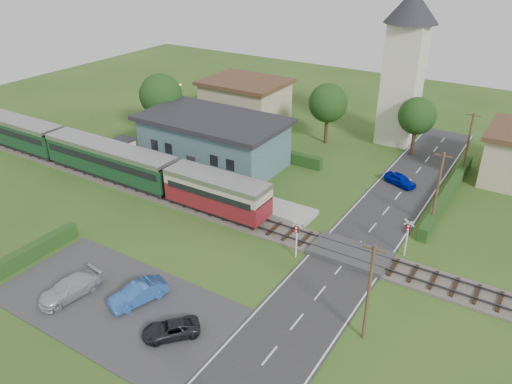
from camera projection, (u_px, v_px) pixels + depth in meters
The scene contains 30 objects.
ground at pixel (232, 232), 42.82m from camera, with size 120.00×120.00×0.00m, color #2D4C19.
railway_track at pixel (245, 221), 44.27m from camera, with size 76.00×3.20×0.49m.
road at pixel (340, 268), 38.08m from camera, with size 6.00×70.00×0.05m, color #28282B.
car_park at pixel (116, 303), 34.49m from camera, with size 17.00×9.00×0.08m, color #333335.
crossing_deck at pixel (350, 254), 39.49m from camera, with size 6.20×3.40×0.45m, color #333335.
platform at pixel (181, 180), 51.35m from camera, with size 30.00×3.00×0.45m, color gray.
equipment_hut at pixel (123, 150), 54.43m from camera, with size 2.30×2.30×2.55m.
station_building at pixel (213, 140), 54.57m from camera, with size 16.00×9.00×5.30m.
train at pixel (89, 153), 52.65m from camera, with size 43.20×2.90×3.40m.
church_tower at pixel (406, 57), 56.79m from camera, with size 6.00×6.00×17.60m.
house_west at pixel (245, 100), 67.41m from camera, with size 10.80×8.80×5.50m.
hedge_carpark at pixel (28, 255), 38.72m from camera, with size 0.80×9.00×1.20m, color #193814.
hedge_roadside at pixel (448, 193), 47.86m from camera, with size 0.80×18.00×1.20m, color #193814.
hedge_station at pixel (237, 144), 58.89m from camera, with size 22.00×0.80×1.30m, color #193814.
tree_a at pixel (161, 95), 60.31m from camera, with size 5.20×5.20×8.00m.
tree_b at pixel (328, 103), 58.74m from camera, with size 4.60×4.60×7.34m.
tree_c at pixel (417, 116), 55.68m from camera, with size 4.20×4.20×6.78m.
utility_pole_b at pixel (369, 292), 29.93m from camera, with size 1.40×0.22×7.00m.
utility_pole_c at pixel (437, 189), 41.95m from camera, with size 1.40×0.22×7.00m.
utility_pole_d at pixel (468, 144), 50.97m from camera, with size 1.40×0.22×7.00m.
crossing_signal_near at pixel (297, 234), 38.50m from camera, with size 0.84×0.28×3.28m.
crossing_signal_far at pixel (408, 232), 38.71m from camera, with size 0.84×0.28×3.28m.
streetlamp_west at pixel (181, 99), 66.84m from camera, with size 0.30×0.30×5.15m.
streetlamp_east at pixel (494, 138), 54.15m from camera, with size 0.30×0.30×5.15m.
car_on_road at pixel (400, 180), 50.46m from camera, with size 1.37×3.42×1.16m, color #0010A7.
car_park_blue at pixel (138, 293), 34.29m from camera, with size 1.43×4.11×1.35m, color #2A58A7.
car_park_silver at pixel (69, 288), 34.82m from camera, with size 1.85×4.54×1.32m, color #B6B9C1.
car_park_dark at pixel (171, 329), 31.43m from camera, with size 1.67×3.63×1.01m, color black.
pedestrian_near at pixel (239, 187), 47.29m from camera, with size 0.70×0.46×1.93m, color gray.
pedestrian_far at pixel (145, 163), 52.25m from camera, with size 0.92×0.72×1.90m, color gray.
Camera 1 is at (21.13, -29.76, 22.74)m, focal length 35.00 mm.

